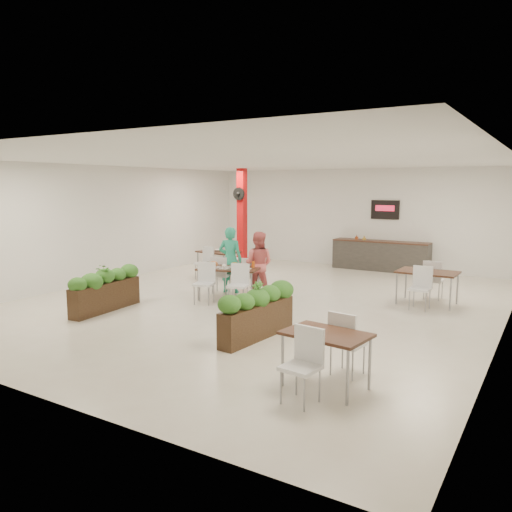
{
  "coord_description": "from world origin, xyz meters",
  "views": [
    {
      "loc": [
        5.72,
        -9.68,
        2.63
      ],
      "look_at": [
        0.03,
        -0.32,
        1.1
      ],
      "focal_mm": 35.0,
      "sensor_mm": 36.0,
      "label": 1
    }
  ],
  "objects": [
    {
      "name": "room_shell",
      "position": [
        0.0,
        0.0,
        2.01
      ],
      "size": [
        10.1,
        12.1,
        3.22
      ],
      "color": "white",
      "rests_on": "ground"
    },
    {
      "name": "red_column",
      "position": [
        -3.0,
        3.79,
        1.64
      ],
      "size": [
        0.4,
        0.41,
        3.2
      ],
      "color": "#AE0B0D",
      "rests_on": "ground"
    },
    {
      "name": "side_table_a",
      "position": [
        -2.76,
        2.13,
        0.63
      ],
      "size": [
        1.24,
        1.66,
        0.92
      ],
      "rotation": [
        0.0,
        0.0,
        -0.12
      ],
      "color": "black",
      "rests_on": "ground"
    },
    {
      "name": "diner_woman",
      "position": [
        -0.4,
        0.47,
        0.78
      ],
      "size": [
        0.9,
        0.78,
        1.56
      ],
      "primitive_type": "imported",
      "rotation": [
        0.0,
        0.0,
        3.43
      ],
      "color": "#F26E6B",
      "rests_on": "ground"
    },
    {
      "name": "service_counter",
      "position": [
        1.0,
        5.65,
        0.49
      ],
      "size": [
        3.0,
        0.64,
        2.2
      ],
      "color": "#2C2927",
      "rests_on": "ground"
    },
    {
      "name": "planter_left",
      "position": [
        -2.4,
        -2.47,
        0.51
      ],
      "size": [
        0.54,
        1.93,
        1.01
      ],
      "rotation": [
        0.0,
        0.0,
        1.66
      ],
      "color": "black",
      "rests_on": "ground"
    },
    {
      "name": "side_table_b",
      "position": [
        3.3,
        1.71,
        0.64
      ],
      "size": [
        1.3,
        1.63,
        0.92
      ],
      "rotation": [
        0.0,
        0.0,
        -0.02
      ],
      "color": "black",
      "rests_on": "ground"
    },
    {
      "name": "ground",
      "position": [
        0.0,
        0.0,
        0.0
      ],
      "size": [
        12.0,
        12.0,
        0.0
      ],
      "primitive_type": "plane",
      "color": "beige",
      "rests_on": "ground"
    },
    {
      "name": "side_table_c",
      "position": [
        3.25,
        -3.85,
        0.61
      ],
      "size": [
        1.16,
        1.66,
        0.92
      ],
      "rotation": [
        0.0,
        0.0,
        -0.12
      ],
      "color": "black",
      "rests_on": "ground"
    },
    {
      "name": "main_table",
      "position": [
        -0.81,
        -0.18,
        0.64
      ],
      "size": [
        1.63,
        1.9,
        0.92
      ],
      "rotation": [
        0.0,
        0.0,
        0.29
      ],
      "color": "black",
      "rests_on": "ground"
    },
    {
      "name": "planter_right",
      "position": [
        1.36,
        -2.46,
        0.5
      ],
      "size": [
        0.53,
        1.93,
        1.01
      ],
      "rotation": [
        0.0,
        0.0,
        1.49
      ],
      "color": "black",
      "rests_on": "ground"
    },
    {
      "name": "diner_man",
      "position": [
        -1.2,
        0.47,
        0.82
      ],
      "size": [
        0.69,
        0.55,
        1.64
      ],
      "primitive_type": "imported",
      "rotation": [
        0.0,
        0.0,
        3.43
      ],
      "color": "#28AD83",
      "rests_on": "ground"
    }
  ]
}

